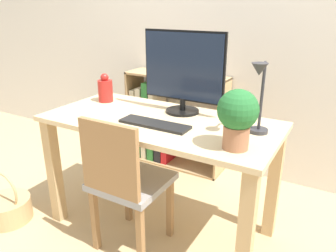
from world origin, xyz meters
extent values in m
plane|color=tan|center=(0.00, 0.00, 0.00)|extent=(10.00, 10.00, 0.00)
cube|color=silver|center=(0.00, 1.03, 1.30)|extent=(8.00, 0.05, 2.60)
cube|color=#D8BC8C|center=(0.00, 0.00, 0.74)|extent=(1.39, 0.67, 0.03)
cube|color=tan|center=(-0.64, -0.28, 0.36)|extent=(0.07, 0.07, 0.72)
cube|color=tan|center=(0.64, -0.28, 0.36)|extent=(0.07, 0.07, 0.72)
cube|color=tan|center=(-0.64, 0.28, 0.36)|extent=(0.07, 0.07, 0.72)
cube|color=tan|center=(0.64, 0.28, 0.36)|extent=(0.07, 0.07, 0.72)
cylinder|color=black|center=(0.06, 0.19, 0.76)|extent=(0.21, 0.21, 0.02)
cylinder|color=black|center=(0.06, 0.19, 0.81)|extent=(0.04, 0.04, 0.07)
cube|color=black|center=(0.06, 0.19, 1.04)|extent=(0.53, 0.02, 0.42)
cube|color=#192338|center=(0.06, 0.19, 1.04)|extent=(0.51, 0.03, 0.39)
cube|color=black|center=(0.03, -0.10, 0.76)|extent=(0.41, 0.12, 0.02)
cylinder|color=#B2231E|center=(-0.52, 0.14, 0.83)|extent=(0.10, 0.10, 0.15)
sphere|color=#B2231E|center=(-0.52, 0.14, 0.92)|extent=(0.06, 0.06, 0.06)
cylinder|color=#2D2D33|center=(0.56, 0.08, 0.76)|extent=(0.10, 0.10, 0.02)
cylinder|color=#2D2D33|center=(0.56, 0.08, 0.95)|extent=(0.02, 0.02, 0.35)
cylinder|color=#2D2D33|center=(0.56, 0.03, 1.12)|extent=(0.01, 0.10, 0.01)
cone|color=#2D2D33|center=(0.56, -0.02, 1.10)|extent=(0.08, 0.08, 0.06)
cylinder|color=#9E6647|center=(0.52, -0.17, 0.81)|extent=(0.12, 0.12, 0.11)
sphere|color=#23662D|center=(0.52, -0.17, 0.94)|extent=(0.19, 0.19, 0.19)
cube|color=gray|center=(-0.06, -0.21, 0.43)|extent=(0.40, 0.40, 0.04)
cube|color=olive|center=(-0.06, -0.40, 0.65)|extent=(0.36, 0.03, 0.40)
cube|color=olive|center=(-0.22, -0.38, 0.20)|extent=(0.04, 0.04, 0.41)
cube|color=olive|center=(0.10, -0.38, 0.20)|extent=(0.04, 0.04, 0.41)
cube|color=olive|center=(-0.22, -0.05, 0.20)|extent=(0.04, 0.04, 0.41)
cube|color=olive|center=(0.10, -0.05, 0.20)|extent=(0.04, 0.04, 0.41)
cube|color=tan|center=(-0.79, 0.86, 0.42)|extent=(0.02, 0.28, 0.83)
cube|color=tan|center=(0.08, 0.86, 0.42)|extent=(0.02, 0.28, 0.83)
cube|color=tan|center=(-0.36, 0.86, 0.01)|extent=(0.89, 0.28, 0.02)
cube|color=tan|center=(-0.36, 0.86, 0.82)|extent=(0.89, 0.28, 0.02)
cube|color=tan|center=(-0.36, 0.86, 0.42)|extent=(0.86, 0.28, 0.02)
cube|color=#2D7F38|center=(-0.76, 0.86, 0.16)|extent=(0.04, 0.24, 0.28)
cube|color=#2D7F38|center=(-0.70, 0.86, 0.16)|extent=(0.04, 0.24, 0.29)
cube|color=beige|center=(-0.64, 0.86, 0.16)|extent=(0.05, 0.24, 0.29)
cube|color=#2D7F38|center=(-0.57, 0.86, 0.19)|extent=(0.07, 0.24, 0.35)
cube|color=black|center=(-0.49, 0.86, 0.17)|extent=(0.07, 0.24, 0.30)
cube|color=red|center=(-0.42, 0.86, 0.14)|extent=(0.05, 0.24, 0.24)
cube|color=beige|center=(-0.75, 0.86, 0.54)|extent=(0.05, 0.24, 0.24)
cube|color=beige|center=(-0.69, 0.86, 0.56)|extent=(0.05, 0.24, 0.27)
cube|color=#2D7F38|center=(-0.61, 0.86, 0.59)|extent=(0.06, 0.24, 0.32)
cube|color=beige|center=(-0.55, 0.86, 0.58)|extent=(0.05, 0.24, 0.31)
cylinder|color=tan|center=(-0.94, -0.46, 0.08)|extent=(0.31, 0.31, 0.15)
torus|color=tan|center=(-0.94, -0.46, 0.23)|extent=(0.26, 0.02, 0.26)
camera|label=1|loc=(0.95, -1.55, 1.39)|focal=35.00mm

